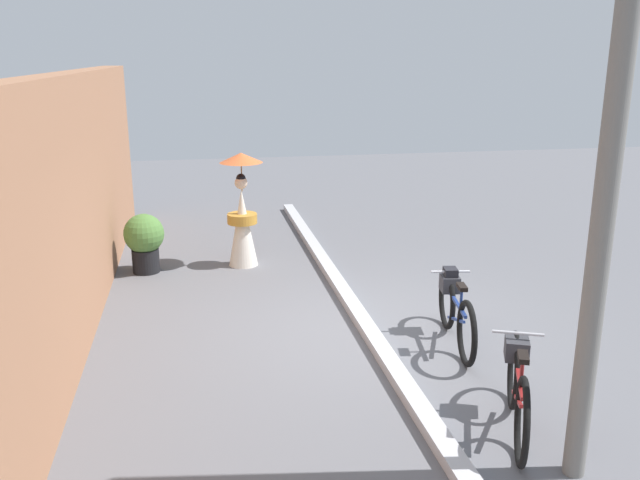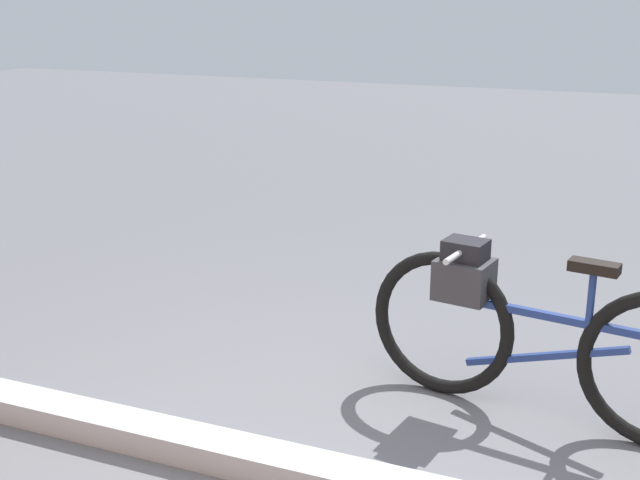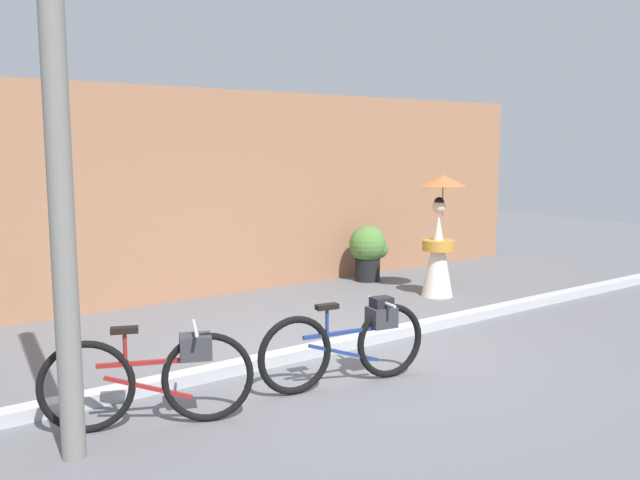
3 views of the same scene
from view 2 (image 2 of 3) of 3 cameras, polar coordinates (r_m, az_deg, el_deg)
The scene contains 1 object.
bicycle_far_side at distance 4.07m, azimuth 14.38°, elevation -6.17°, with size 1.80×0.49×0.84m.
Camera 2 is at (-0.98, 2.77, 1.99)m, focal length 46.42 mm.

